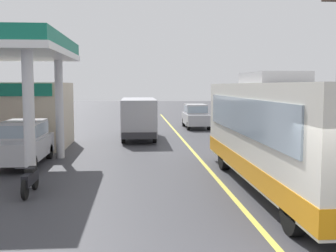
# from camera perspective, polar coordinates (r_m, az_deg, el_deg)

# --- Properties ---
(ground) EXTENTS (120.00, 120.00, 0.00)m
(ground) POSITION_cam_1_polar(r_m,az_deg,el_deg) (27.40, 1.52, -1.29)
(ground) COLOR #38383D
(lane_divider_stripe) EXTENTS (0.16, 50.00, 0.01)m
(lane_divider_stripe) POSITION_cam_1_polar(r_m,az_deg,el_deg) (22.48, 2.83, -2.80)
(lane_divider_stripe) COLOR #D8CC4C
(lane_divider_stripe) RESTS_ON ground
(coach_bus_main) EXTENTS (2.60, 11.04, 3.69)m
(coach_bus_main) POSITION_cam_1_polar(r_m,az_deg,el_deg) (13.45, 15.24, -1.23)
(coach_bus_main) COLOR silver
(coach_bus_main) RESTS_ON ground
(car_at_pump) EXTENTS (1.70, 4.20, 1.82)m
(car_at_pump) POSITION_cam_1_polar(r_m,az_deg,el_deg) (18.17, -19.06, -1.87)
(car_at_pump) COLOR #B2B2B7
(car_at_pump) RESTS_ON ground
(minibus_opposing_lane) EXTENTS (2.04, 6.13, 2.44)m
(minibus_opposing_lane) POSITION_cam_1_polar(r_m,az_deg,el_deg) (25.73, -4.00, 1.54)
(minibus_opposing_lane) COLOR #A5A5AD
(minibus_opposing_lane) RESTS_ON ground
(motorcycle_parked_forecourt) EXTENTS (0.55, 1.80, 0.92)m
(motorcycle_parked_forecourt) POSITION_cam_1_polar(r_m,az_deg,el_deg) (13.35, -18.20, -6.92)
(motorcycle_parked_forecourt) COLOR black
(motorcycle_parked_forecourt) RESTS_ON ground
(pedestrian_near_pump) EXTENTS (0.55, 0.22, 1.66)m
(pedestrian_near_pump) POSITION_cam_1_polar(r_m,az_deg,el_deg) (19.18, -18.15, -1.71)
(pedestrian_near_pump) COLOR #33333F
(pedestrian_near_pump) RESTS_ON ground
(car_trailing_behind_bus) EXTENTS (1.70, 4.20, 1.82)m
(car_trailing_behind_bus) POSITION_cam_1_polar(r_m,az_deg,el_deg) (32.17, 3.77, 1.52)
(car_trailing_behind_bus) COLOR #B2B2B7
(car_trailing_behind_bus) RESTS_ON ground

